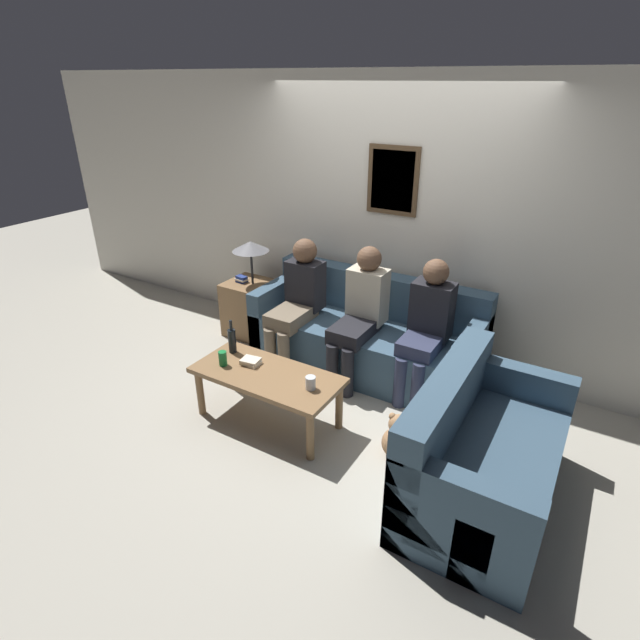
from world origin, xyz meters
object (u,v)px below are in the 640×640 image
Objects in this scene: drinking_glass at (311,383)px; person_middle at (360,310)px; teddy_bear at (397,439)px; couch_main at (366,337)px; wine_bottle at (232,340)px; couch_side at (480,457)px; coffee_table at (267,380)px; person_right at (426,324)px; person_left at (298,297)px.

drinking_glass is 0.08× the size of person_middle.
teddy_bear is (0.76, -0.86, -0.51)m from person_middle.
couch_main reaches higher than wine_bottle.
couch_side is 1.20× the size of coffee_table.
couch_main is 1.79× the size of coffee_table.
couch_main is at bearing 95.90° from drinking_glass.
person_right is 3.34× the size of teddy_bear.
couch_side is 1.20× the size of person_left.
wine_bottle reaches higher than teddy_bear.
person_left is 1.25m from person_right.
teddy_bear is at bearing 82.47° from couch_side.
drinking_glass is 0.75m from teddy_bear.
couch_side is at bearing -39.10° from couch_main.
person_middle reaches higher than drinking_glass.
teddy_bear is at bearing -53.26° from couch_main.
drinking_glass is 0.09× the size of person_left.
teddy_bear is at bearing 12.82° from drinking_glass.
drinking_glass is 0.28× the size of teddy_bear.
wine_bottle is 0.24× the size of person_middle.
person_middle is at bearing -86.00° from couch_main.
couch_main is 1.30m from teddy_bear.
wine_bottle reaches higher than coffee_table.
coffee_table is 11.70× the size of drinking_glass.
couch_side is 4.86× the size of wine_bottle.
couch_side is 2.22m from person_left.
couch_side reaches higher than coffee_table.
person_left is (-0.75, 0.97, 0.16)m from drinking_glass.
person_middle is (-1.36, 0.94, 0.35)m from couch_side.
wine_bottle is 0.85m from person_left.
wine_bottle is 1.16m from person_middle.
person_left is at bearing 149.72° from teddy_bear.
couch_main is 1.22m from coffee_table.
drinking_glass is at bearing -115.20° from person_right.
wine_bottle is (-0.73, -1.06, 0.25)m from couch_main.
person_middle reaches higher than teddy_bear.
wine_bottle is at bearing -124.58° from couch_main.
person_right reaches higher than coffee_table.
wine_bottle is at bearing -179.24° from teddy_bear.
person_left is at bearing -176.45° from person_right.
coffee_table is at bearing -172.28° from teddy_bear.
couch_side is at bearing 3.16° from drinking_glass.
drinking_glass is 1.24m from person_left.
coffee_table is 0.99× the size of person_left.
coffee_table is 1.09m from teddy_bear.
person_right is at bearing 3.55° from person_left.
coffee_table is 3.29× the size of teddy_bear.
drinking_glass is 0.08× the size of person_right.
drinking_glass reaches higher than coffee_table.
couch_side reaches higher than drinking_glass.
person_middle is (0.01, -0.18, 0.35)m from couch_main.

